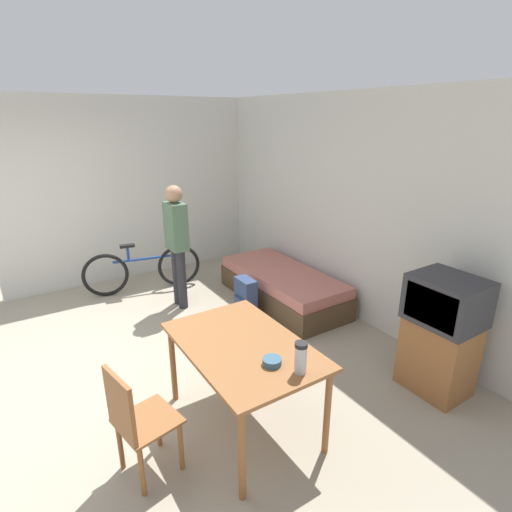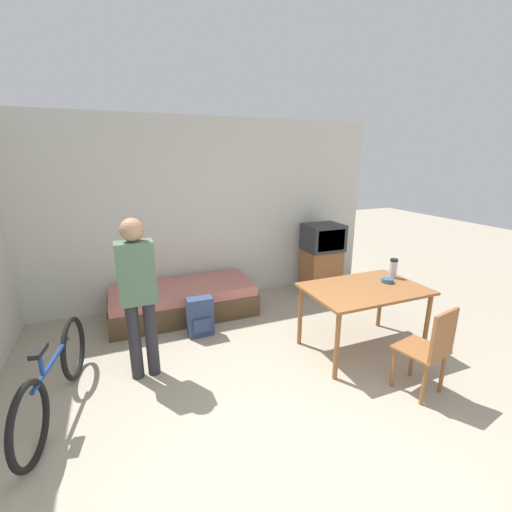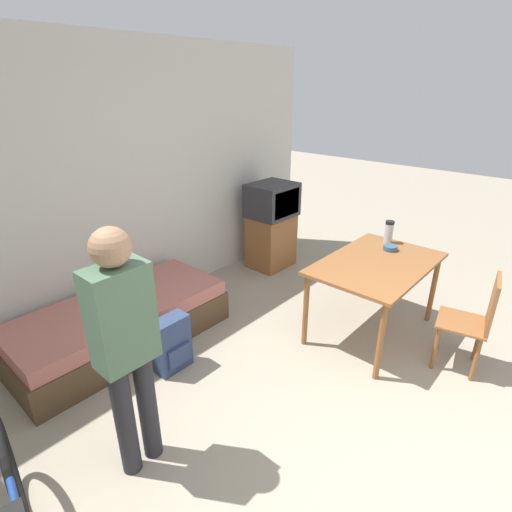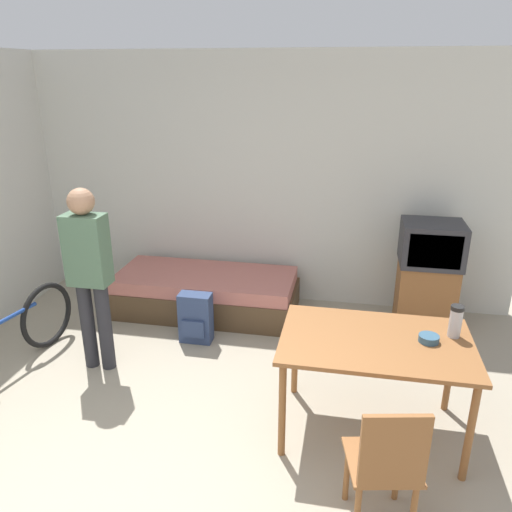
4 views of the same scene
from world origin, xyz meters
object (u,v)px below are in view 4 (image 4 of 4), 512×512
Objects in this scene: daybed at (206,293)px; dining_table at (375,350)px; wooden_chair at (387,464)px; tv at (428,274)px; person_standing at (89,268)px; bicycle at (2,340)px; thermos_flask at (456,320)px; mate_bowl at (429,339)px; backpack at (196,318)px.

dining_table is (1.72, -1.65, 0.46)m from daybed.
wooden_chair is (1.77, -2.53, 0.27)m from daybed.
wooden_chair reaches higher than daybed.
wooden_chair is at bearing -101.29° from tv.
wooden_chair is at bearing -28.42° from person_standing.
dining_table reaches higher than bicycle.
thermos_flask is 1.70× the size of mate_bowl.
dining_table is 0.80× the size of person_standing.
wooden_chair reaches higher than backpack.
tv is at bearing 88.41° from thermos_flask.
daybed is 1.21× the size of person_standing.
wooden_chair is (0.05, -0.87, -0.19)m from dining_table.
tv reaches higher than wooden_chair.
daybed is 1.56m from person_standing.
bicycle is at bearing 177.90° from mate_bowl.
tv is at bearing 1.92° from daybed.
person_standing reaches higher than thermos_flask.
wooden_chair is 1.19m from thermos_flask.
backpack is (-1.63, 1.01, -0.43)m from dining_table.
daybed is 2.03m from bicycle.
mate_bowl is 2.27m from backpack.
dining_table is at bearing -2.98° from bicycle.
backpack is (-1.68, 1.88, -0.25)m from wooden_chair.
backpack is (0.71, 0.59, -0.70)m from person_standing.
bicycle is 3.65m from thermos_flask.
dining_table is 2.62× the size of backpack.
bicycle is 7.07× the size of thermos_flask.
tv reaches higher than thermos_flask.
dining_table is 0.36m from mate_bowl.
person_standing is (0.75, 0.26, 0.62)m from bicycle.
tv is at bearing 24.28° from person_standing.
wooden_chair is at bearing -115.02° from thermos_flask.
daybed is 2.68m from mate_bowl.
tv is 0.68× the size of bicycle.
person_standing is 1.15m from backpack.
dining_table is at bearing -108.23° from tv.
bicycle is 1.69m from backpack.
daybed is at bearing 141.93° from mate_bowl.
person_standing is 2.88m from thermos_flask.
dining_table is at bearing -31.71° from backpack.
daybed is 3.94× the size of backpack.
tv is 3.98m from bicycle.
tv is 1.27× the size of wooden_chair.
bicycle is at bearing 179.75° from thermos_flask.
mate_bowl is 0.28× the size of backpack.
backpack is at bearing -161.84° from tv.
person_standing is 3.27× the size of backpack.
mate_bowl is (2.68, -0.38, -0.16)m from person_standing.
wooden_chair reaches higher than dining_table.
wooden_chair reaches higher than bicycle.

